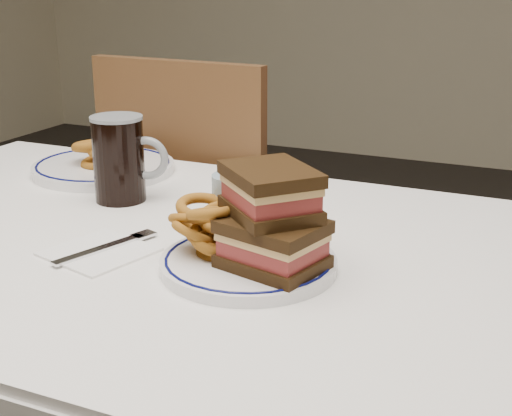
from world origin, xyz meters
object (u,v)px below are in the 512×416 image
at_px(chair_far, 207,227).
at_px(far_plate, 104,167).
at_px(beer_mug, 120,158).
at_px(reuben_sandwich, 272,218).
at_px(main_plate, 248,263).

xyz_separation_m(chair_far, far_plate, (-0.06, -0.34, 0.24)).
height_order(beer_mug, far_plate, beer_mug).
xyz_separation_m(reuben_sandwich, far_plate, (-0.53, 0.34, -0.07)).
relative_size(chair_far, reuben_sandwich, 5.57).
bearing_deg(far_plate, beer_mug, -44.64).
distance_m(reuben_sandwich, beer_mug, 0.43).
height_order(reuben_sandwich, far_plate, reuben_sandwich).
height_order(main_plate, reuben_sandwich, reuben_sandwich).
xyz_separation_m(main_plate, reuben_sandwich, (0.04, -0.01, 0.08)).
distance_m(chair_far, main_plate, 0.83).
distance_m(chair_far, reuben_sandwich, 0.88).
distance_m(chair_far, far_plate, 0.42).
xyz_separation_m(main_plate, far_plate, (-0.49, 0.34, 0.00)).
height_order(main_plate, far_plate, far_plate).
height_order(chair_far, beer_mug, chair_far).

